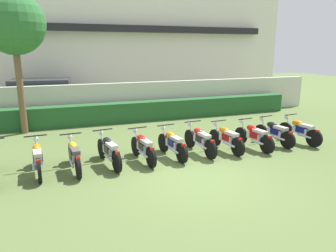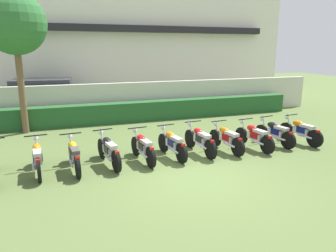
# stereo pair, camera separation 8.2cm
# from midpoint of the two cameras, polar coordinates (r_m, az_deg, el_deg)

# --- Properties ---
(ground) EXTENTS (60.00, 60.00, 0.00)m
(ground) POSITION_cam_midpoint_polar(r_m,az_deg,el_deg) (8.40, 5.13, -9.43)
(ground) COLOR #566B38
(building) EXTENTS (21.83, 6.50, 8.28)m
(building) POSITION_cam_midpoint_polar(r_m,az_deg,el_deg) (21.30, -11.19, 15.74)
(building) COLOR silver
(building) RESTS_ON ground
(compound_wall) EXTENTS (20.74, 0.30, 1.74)m
(compound_wall) POSITION_cam_midpoint_polar(r_m,az_deg,el_deg) (15.41, -7.12, 4.55)
(compound_wall) COLOR beige
(compound_wall) RESTS_ON ground
(hedge_row) EXTENTS (16.59, 0.70, 0.90)m
(hedge_row) POSITION_cam_midpoint_polar(r_m,az_deg,el_deg) (14.81, -6.47, 2.56)
(hedge_row) COLOR #235628
(hedge_row) RESTS_ON ground
(parked_car) EXTENTS (4.67, 2.48, 1.89)m
(parked_car) POSITION_cam_midpoint_polar(r_m,az_deg,el_deg) (16.62, -20.92, 4.66)
(parked_car) COLOR #9EA3A8
(parked_car) RESTS_ON ground
(tree_near_inspector) EXTENTS (2.35, 2.35, 5.41)m
(tree_near_inspector) POSITION_cam_midpoint_polar(r_m,az_deg,el_deg) (13.65, -25.81, 16.19)
(tree_near_inspector) COLOR brown
(tree_near_inspector) RESTS_ON ground
(motorcycle_in_row_1) EXTENTS (0.60, 1.87, 0.97)m
(motorcycle_in_row_1) POSITION_cam_midpoint_polar(r_m,az_deg,el_deg) (9.22, -22.22, -5.28)
(motorcycle_in_row_1) COLOR black
(motorcycle_in_row_1) RESTS_ON ground
(motorcycle_in_row_2) EXTENTS (0.60, 1.88, 0.96)m
(motorcycle_in_row_2) POSITION_cam_midpoint_polar(r_m,az_deg,el_deg) (9.13, -16.36, -5.02)
(motorcycle_in_row_2) COLOR black
(motorcycle_in_row_2) RESTS_ON ground
(motorcycle_in_row_3) EXTENTS (0.60, 1.94, 0.97)m
(motorcycle_in_row_3) POSITION_cam_midpoint_polar(r_m,az_deg,el_deg) (9.31, -10.44, -4.28)
(motorcycle_in_row_3) COLOR black
(motorcycle_in_row_3) RESTS_ON ground
(motorcycle_in_row_4) EXTENTS (0.60, 1.81, 0.96)m
(motorcycle_in_row_4) POSITION_cam_midpoint_polar(r_m,az_deg,el_deg) (9.48, -4.32, -3.78)
(motorcycle_in_row_4) COLOR black
(motorcycle_in_row_4) RESTS_ON ground
(motorcycle_in_row_5) EXTENTS (0.60, 1.82, 0.96)m
(motorcycle_in_row_5) POSITION_cam_midpoint_polar(r_m,az_deg,el_deg) (9.80, 0.98, -3.16)
(motorcycle_in_row_5) COLOR black
(motorcycle_in_row_5) RESTS_ON ground
(motorcycle_in_row_6) EXTENTS (0.60, 1.95, 0.97)m
(motorcycle_in_row_6) POSITION_cam_midpoint_polar(r_m,az_deg,el_deg) (10.24, 6.00, -2.46)
(motorcycle_in_row_6) COLOR black
(motorcycle_in_row_6) RESTS_ON ground
(motorcycle_in_row_7) EXTENTS (0.60, 1.81, 0.96)m
(motorcycle_in_row_7) POSITION_cam_midpoint_polar(r_m,az_deg,el_deg) (10.56, 10.69, -2.17)
(motorcycle_in_row_7) COLOR black
(motorcycle_in_row_7) RESTS_ON ground
(motorcycle_in_row_8) EXTENTS (0.60, 1.87, 0.95)m
(motorcycle_in_row_8) POSITION_cam_midpoint_polar(r_m,az_deg,el_deg) (11.05, 15.48, -1.73)
(motorcycle_in_row_8) COLOR black
(motorcycle_in_row_8) RESTS_ON ground
(motorcycle_in_row_9) EXTENTS (0.60, 1.80, 0.95)m
(motorcycle_in_row_9) POSITION_cam_midpoint_polar(r_m,az_deg,el_deg) (11.73, 18.90, -1.09)
(motorcycle_in_row_9) COLOR black
(motorcycle_in_row_9) RESTS_ON ground
(motorcycle_in_row_10) EXTENTS (0.60, 1.86, 0.97)m
(motorcycle_in_row_10) POSITION_cam_midpoint_polar(r_m,az_deg,el_deg) (12.26, 22.95, -0.79)
(motorcycle_in_row_10) COLOR black
(motorcycle_in_row_10) RESTS_ON ground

